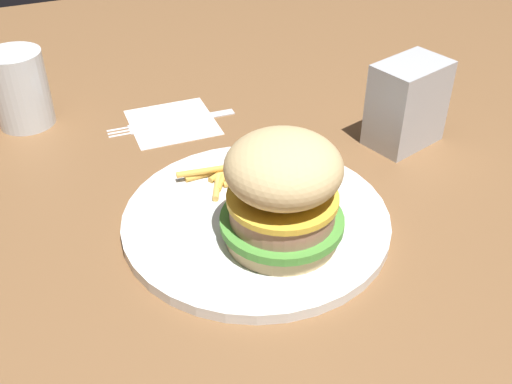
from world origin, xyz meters
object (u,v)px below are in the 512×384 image
(fries_pile, at_px, (225,175))
(drink_glass, at_px, (21,93))
(napkin, at_px, (172,122))
(fork, at_px, (171,121))
(plate, at_px, (256,220))
(sandwich, at_px, (283,191))
(napkin_dispenser, at_px, (407,104))

(fries_pile, distance_m, drink_glass, 0.31)
(napkin, height_order, fork, fork)
(plate, bearing_deg, fries_pile, -84.46)
(sandwich, bearing_deg, napkin_dispenser, -150.79)
(sandwich, height_order, napkin_dispenser, sandwich)
(sandwich, xyz_separation_m, drink_glass, (0.21, -0.36, -0.03))
(sandwich, relative_size, fork, 0.70)
(plate, relative_size, fries_pile, 2.85)
(plate, relative_size, napkin, 2.54)
(fries_pile, bearing_deg, napkin, -85.72)
(napkin, relative_size, napkin_dispenser, 1.03)
(napkin, bearing_deg, fries_pile, 94.28)
(plate, relative_size, napkin_dispenser, 2.62)
(sandwich, bearing_deg, napkin, -84.29)
(drink_glass, bearing_deg, fork, 156.93)
(fries_pile, xyz_separation_m, napkin, (0.01, -0.17, -0.02))
(drink_glass, distance_m, napkin_dispenser, 0.49)
(sandwich, relative_size, fries_pile, 1.24)
(fries_pile, distance_m, napkin_dispenser, 0.25)
(plate, bearing_deg, drink_glass, -58.09)
(plate, distance_m, fork, 0.24)
(napkin, distance_m, napkin_dispenser, 0.31)
(plate, height_order, fries_pile, fries_pile)
(napkin, xyz_separation_m, drink_glass, (0.18, -0.08, 0.04))
(fries_pile, relative_size, napkin, 0.89)
(fries_pile, relative_size, fork, 0.56)
(fries_pile, height_order, napkin, fries_pile)
(plate, bearing_deg, sandwich, 101.43)
(plate, bearing_deg, napkin_dispenser, -160.53)
(plate, relative_size, fork, 1.61)
(fork, bearing_deg, drink_glass, -23.07)
(plate, xyz_separation_m, napkin, (0.02, -0.24, -0.01))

